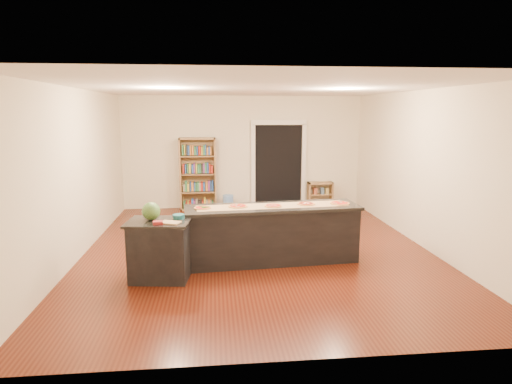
{
  "coord_description": "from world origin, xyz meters",
  "views": [
    {
      "loc": [
        -0.74,
        -7.27,
        2.41
      ],
      "look_at": [
        0.0,
        0.2,
        1.0
      ],
      "focal_mm": 30.0,
      "sensor_mm": 36.0,
      "label": 1
    }
  ],
  "objects": [
    {
      "name": "pizza_e",
      "position": [
        1.3,
        -0.58,
        0.94
      ],
      "size": [
        0.31,
        0.31,
        0.02
      ],
      "color": "#B78746",
      "rests_on": "kitchen_island"
    },
    {
      "name": "side_counter",
      "position": [
        -1.54,
        -1.23,
        0.44
      ],
      "size": [
        0.89,
        0.65,
        0.88
      ],
      "rotation": [
        0.0,
        0.0,
        -0.12
      ],
      "color": "black",
      "rests_on": "ground"
    },
    {
      "name": "watermelon",
      "position": [
        -1.65,
        -1.18,
        1.01
      ],
      "size": [
        0.26,
        0.26,
        0.26
      ],
      "primitive_type": "sphere",
      "color": "#144214",
      "rests_on": "side_counter"
    },
    {
      "name": "pizza_b",
      "position": [
        -0.37,
        -0.64,
        0.94
      ],
      "size": [
        0.32,
        0.32,
        0.02
      ],
      "color": "#B78746",
      "rests_on": "kitchen_island"
    },
    {
      "name": "pizza_c",
      "position": [
        0.19,
        -0.67,
        0.94
      ],
      "size": [
        0.27,
        0.27,
        0.02
      ],
      "color": "#B78746",
      "rests_on": "kitchen_island"
    },
    {
      "name": "package_red",
      "position": [
        -1.53,
        -1.44,
        0.9
      ],
      "size": [
        0.15,
        0.11,
        0.05
      ],
      "primitive_type": "cube",
      "rotation": [
        0.0,
        0.0,
        0.13
      ],
      "color": "maroon",
      "rests_on": "side_counter"
    },
    {
      "name": "kitchen_island",
      "position": [
        0.19,
        -0.64,
        0.47
      ],
      "size": [
        2.8,
        0.76,
        0.92
      ],
      "rotation": [
        0.0,
        0.0,
        0.08
      ],
      "color": "black",
      "rests_on": "ground"
    },
    {
      "name": "cutting_board",
      "position": [
        -1.36,
        -1.38,
        0.89
      ],
      "size": [
        0.32,
        0.27,
        0.02
      ],
      "primitive_type": "cube",
      "rotation": [
        0.0,
        0.0,
        -0.38
      ],
      "color": "tan",
      "rests_on": "side_counter"
    },
    {
      "name": "room",
      "position": [
        0.0,
        0.0,
        1.4
      ],
      "size": [
        6.0,
        7.0,
        2.8
      ],
      "color": "beige",
      "rests_on": "ground"
    },
    {
      "name": "package_teal",
      "position": [
        -1.27,
        -1.14,
        0.91
      ],
      "size": [
        0.17,
        0.17,
        0.06
      ],
      "primitive_type": "cylinder",
      "color": "#195966",
      "rests_on": "side_counter"
    },
    {
      "name": "kraft_paper",
      "position": [
        0.19,
        -0.63,
        0.93
      ],
      "size": [
        2.46,
        0.62,
        0.0
      ],
      "primitive_type": "cube",
      "rotation": [
        0.0,
        0.0,
        0.08
      ],
      "color": "#9B7F50",
      "rests_on": "kitchen_island"
    },
    {
      "name": "pizza_d",
      "position": [
        0.74,
        -0.57,
        0.94
      ],
      "size": [
        0.29,
        0.29,
        0.02
      ],
      "color": "#B78746",
      "rests_on": "kitchen_island"
    },
    {
      "name": "pizza_a",
      "position": [
        -0.93,
        -0.71,
        0.94
      ],
      "size": [
        0.27,
        0.27,
        0.02
      ],
      "color": "#B78746",
      "rests_on": "kitchen_island"
    },
    {
      "name": "low_shelf",
      "position": [
        1.97,
        3.31,
        0.32
      ],
      "size": [
        0.64,
        0.27,
        0.64
      ],
      "primitive_type": "cube",
      "color": "#9B774B",
      "rests_on": "ground"
    },
    {
      "name": "doorway",
      "position": [
        0.9,
        3.46,
        1.2
      ],
      "size": [
        1.4,
        0.09,
        2.21
      ],
      "color": "black",
      "rests_on": "room"
    },
    {
      "name": "bookshelf",
      "position": [
        -1.14,
        3.29,
        0.89
      ],
      "size": [
        0.89,
        0.32,
        1.79
      ],
      "primitive_type": "cube",
      "color": "#9B774B",
      "rests_on": "ground"
    },
    {
      "name": "waste_bin",
      "position": [
        -0.4,
        3.14,
        0.19
      ],
      "size": [
        0.26,
        0.26,
        0.38
      ],
      "primitive_type": "cylinder",
      "color": "#5F90D5",
      "rests_on": "ground"
    }
  ]
}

